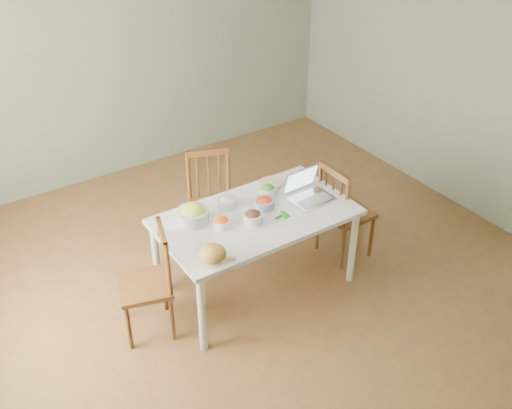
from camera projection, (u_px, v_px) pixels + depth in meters
floor at (255, 278)px, 5.27m from camera, size 5.00×5.00×0.00m
wall_back at (126, 54)px, 6.29m from camera, size 5.00×0.00×2.70m
wall_right at (470, 79)px, 5.70m from camera, size 0.00×5.00×2.70m
dining_table at (256, 252)px, 4.99m from camera, size 1.60×0.90×0.75m
chair_far at (213, 205)px, 5.40m from camera, size 0.54×0.53×0.97m
chair_left at (144, 283)px, 4.51m from camera, size 0.49×0.51×0.93m
chair_right at (346, 210)px, 5.34m from camera, size 0.40×0.42×0.95m
bread_boule at (213, 253)px, 4.25m from camera, size 0.24×0.24×0.13m
butter_stick at (228, 259)px, 4.28m from camera, size 0.11×0.06×0.03m
bowl_squash at (193, 214)px, 4.67m from camera, size 0.31×0.31×0.15m
bowl_carrot at (222, 223)px, 4.62m from camera, size 0.16×0.16×0.08m
bowl_onion at (227, 202)px, 4.87m from camera, size 0.19×0.19×0.09m
bowl_mushroom at (253, 217)px, 4.66m from camera, size 0.20×0.20×0.11m
bowl_redpep at (264, 203)px, 4.85m from camera, size 0.19×0.19×0.10m
bowl_broccoli at (268, 190)px, 5.02m from camera, size 0.20×0.20×0.09m
flatbread at (271, 183)px, 5.19m from camera, size 0.24×0.24×0.02m
basil_bunch at (282, 216)px, 4.76m from camera, size 0.17×0.17×0.02m
laptop at (313, 188)px, 4.91m from camera, size 0.37×0.33×0.24m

